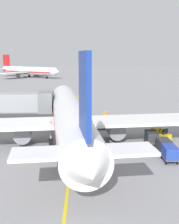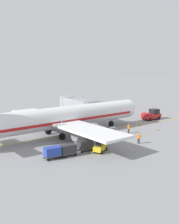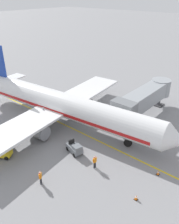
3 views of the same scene
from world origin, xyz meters
name	(u,v)px [view 1 (image 1 of 3)]	position (x,y,z in m)	size (l,w,h in m)	color
ground_plane	(73,141)	(0.00, 0.00, 0.00)	(400.00, 400.00, 0.00)	gray
gate_lead_in_line	(73,141)	(0.00, 0.00, 0.00)	(0.24, 80.00, 0.01)	gold
parked_airliner	(70,116)	(-0.32, -0.34, 3.19)	(30.40, 37.34, 10.63)	white
jet_bridge	(4,102)	(-10.46, 8.44, 3.46)	(14.68, 3.50, 4.98)	#93999E
pushback_tractor	(65,102)	(-2.45, 23.17, 1.10)	(2.30, 4.45, 2.40)	#B21E1E
baggage_tug_lead	(103,123)	(4.06, 6.53, 0.71)	(1.84, 2.73, 1.62)	slate
baggage_tug_trailing	(160,135)	(10.64, 0.14, 0.71)	(2.37, 2.75, 1.62)	gold
baggage_cart_front	(151,137)	(9.20, -1.51, 0.95)	(1.32, 2.91, 1.58)	#4C4C51
baggage_cart_second_in_train	(164,145)	(9.81, -4.59, 0.95)	(1.32, 2.91, 1.58)	#4C4C51
baggage_cart_third_in_train	(170,152)	(9.75, -6.87, 0.95)	(1.32, 2.91, 1.58)	#4C4C51
ground_crew_wing_walker	(105,116)	(4.65, 10.38, 0.95)	(0.73, 0.28, 1.69)	#232328
ground_crew_loader	(146,119)	(10.46, 7.54, 0.95)	(0.65, 0.48, 1.69)	#232328
safety_cone_nose_left	(81,112)	(0.82, 16.66, 0.29)	(0.36, 0.36, 0.59)	black
safety_cone_nose_right	(108,112)	(5.62, 16.59, 0.29)	(0.36, 0.36, 0.59)	black
distant_taxiing_airliner	(28,71)	(-23.26, 96.95, 3.03)	(31.04, 26.35, 10.10)	silver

